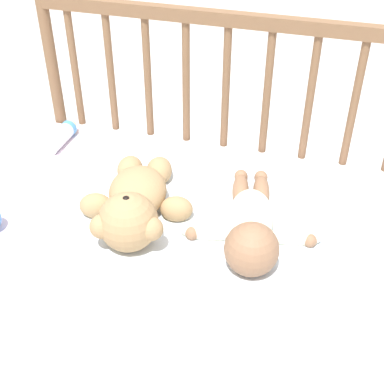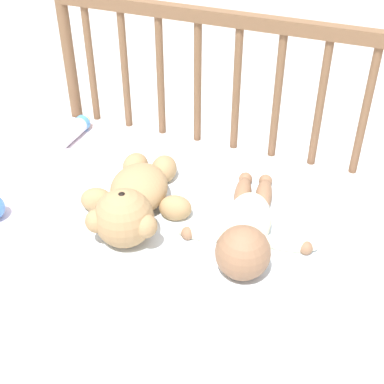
{
  "view_description": "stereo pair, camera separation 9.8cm",
  "coord_description": "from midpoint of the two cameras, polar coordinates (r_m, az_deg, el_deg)",
  "views": [
    {
      "loc": [
        0.3,
        -1.02,
        1.3
      ],
      "look_at": [
        0.0,
        -0.01,
        0.52
      ],
      "focal_mm": 50.0,
      "sensor_mm": 36.0,
      "label": 1
    },
    {
      "loc": [
        0.39,
        -0.99,
        1.3
      ],
      "look_at": [
        0.0,
        -0.01,
        0.52
      ],
      "focal_mm": 50.0,
      "sensor_mm": 36.0,
      "label": 2
    }
  ],
  "objects": [
    {
      "name": "baby_bottle",
      "position": [
        1.67,
        -10.76,
        6.53
      ],
      "size": [
        0.05,
        0.15,
        0.05
      ],
      "color": "white",
      "rests_on": "crib_mattress"
    },
    {
      "name": "ground_plane",
      "position": [
        1.68,
        1.85,
        -14.05
      ],
      "size": [
        12.0,
        12.0,
        0.0
      ],
      "primitive_type": "plane",
      "color": "silver"
    },
    {
      "name": "crib_mattress",
      "position": [
        1.51,
        2.02,
        -8.6
      ],
      "size": [
        1.12,
        0.6,
        0.46
      ],
      "color": "silver",
      "rests_on": "ground_plane"
    },
    {
      "name": "baby",
      "position": [
        1.24,
        8.14,
        -4.08
      ],
      "size": [
        0.33,
        0.41,
        0.12
      ],
      "color": "#EAEACC",
      "rests_on": "crib_mattress"
    },
    {
      "name": "teddy_bear",
      "position": [
        1.3,
        -4.1,
        -0.83
      ],
      "size": [
        0.29,
        0.38,
        0.14
      ],
      "color": "tan",
      "rests_on": "crib_mattress"
    },
    {
      "name": "crib_rail",
      "position": [
        1.54,
        6.52,
        9.19
      ],
      "size": [
        1.12,
        0.04,
        0.85
      ],
      "color": "brown",
      "rests_on": "ground_plane"
    },
    {
      "name": "blanket",
      "position": [
        1.34,
        2.76,
        -2.52
      ],
      "size": [
        0.8,
        0.51,
        0.01
      ],
      "color": "white",
      "rests_on": "crib_mattress"
    }
  ]
}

